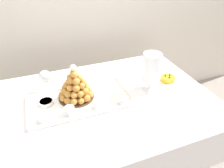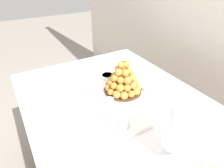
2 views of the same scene
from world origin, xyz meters
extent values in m
cylinder|color=brown|center=(-0.65, -0.41, 0.38)|extent=(0.04, 0.04, 0.77)
cylinder|color=brown|center=(-0.65, 0.41, 0.38)|extent=(0.04, 0.04, 0.77)
cube|color=brown|center=(0.00, 0.00, 0.78)|extent=(1.42, 0.94, 0.02)
cube|color=white|center=(0.00, 0.00, 0.79)|extent=(1.48, 1.00, 0.00)
cube|color=white|center=(0.00, -0.50, 0.62)|extent=(1.48, 0.01, 0.32)
cube|color=white|center=(0.00, 0.50, 0.62)|extent=(1.48, 0.01, 0.32)
cube|color=white|center=(-0.74, 0.00, 0.62)|extent=(0.01, 1.00, 0.32)
cube|color=white|center=(-0.14, 0.03, 0.79)|extent=(0.65, 0.33, 0.01)
cube|color=white|center=(-0.14, -0.13, 0.80)|extent=(0.65, 0.01, 0.02)
cube|color=white|center=(-0.14, 0.20, 0.80)|extent=(0.65, 0.01, 0.02)
cube|color=white|center=(-0.47, 0.03, 0.80)|extent=(0.01, 0.33, 0.02)
cube|color=white|center=(0.18, 0.03, 0.80)|extent=(0.01, 0.33, 0.02)
cylinder|color=white|center=(-0.14, 0.03, 0.80)|extent=(0.30, 0.30, 0.00)
cylinder|color=#4C331E|center=(-0.15, 0.08, 0.80)|extent=(0.24, 0.24, 0.01)
cone|color=#AB6A2B|center=(-0.15, 0.08, 0.90)|extent=(0.15, 0.15, 0.19)
sphere|color=#C98536|center=(-0.06, 0.08, 0.83)|extent=(0.04, 0.04, 0.04)
sphere|color=#C98436|center=(-0.07, 0.12, 0.83)|extent=(0.05, 0.05, 0.05)
sphere|color=#CA8737|center=(-0.10, 0.16, 0.83)|extent=(0.05, 0.05, 0.05)
sphere|color=#C98536|center=(-0.14, 0.17, 0.83)|extent=(0.04, 0.04, 0.04)
sphere|color=#C68133|center=(-0.18, 0.17, 0.83)|extent=(0.04, 0.04, 0.04)
sphere|color=#CA8737|center=(-0.22, 0.14, 0.83)|extent=(0.04, 0.04, 0.04)
sphere|color=#C78334|center=(-0.24, 0.10, 0.83)|extent=(0.05, 0.05, 0.05)
sphere|color=#CC8939|center=(-0.24, 0.06, 0.83)|extent=(0.05, 0.05, 0.05)
sphere|color=#C98636|center=(-0.22, 0.02, 0.83)|extent=(0.04, 0.04, 0.04)
sphere|color=#CD8939|center=(-0.18, 0.00, 0.83)|extent=(0.05, 0.05, 0.05)
sphere|color=#C98536|center=(-0.14, -0.01, 0.83)|extent=(0.04, 0.04, 0.04)
sphere|color=#C88435|center=(-0.10, 0.01, 0.83)|extent=(0.05, 0.05, 0.05)
sphere|color=#CB8737|center=(-0.07, 0.04, 0.83)|extent=(0.05, 0.05, 0.05)
sphere|color=#CC8938|center=(-0.08, 0.11, 0.87)|extent=(0.04, 0.04, 0.04)
sphere|color=#C78335|center=(-0.11, 0.14, 0.87)|extent=(0.05, 0.05, 0.05)
sphere|color=#C58033|center=(-0.15, 0.15, 0.87)|extent=(0.05, 0.05, 0.05)
sphere|color=#C98536|center=(-0.19, 0.14, 0.86)|extent=(0.04, 0.04, 0.04)
sphere|color=#CB8738|center=(-0.22, 0.12, 0.87)|extent=(0.04, 0.04, 0.04)
sphere|color=#C98536|center=(-0.22, 0.08, 0.86)|extent=(0.05, 0.05, 0.05)
sphere|color=#C68134|center=(-0.21, 0.04, 0.87)|extent=(0.05, 0.05, 0.05)
sphere|color=#CC8838|center=(-0.18, 0.01, 0.87)|extent=(0.04, 0.04, 0.04)
sphere|color=#C88435|center=(-0.14, 0.01, 0.87)|extent=(0.04, 0.04, 0.04)
sphere|color=#C68234|center=(-0.10, 0.03, 0.87)|extent=(0.05, 0.05, 0.05)
sphere|color=#C88435|center=(-0.08, 0.06, 0.86)|extent=(0.04, 0.04, 0.04)
sphere|color=#C98436|center=(-0.11, 0.11, 0.90)|extent=(0.04, 0.04, 0.04)
sphere|color=#C98536|center=(-0.15, 0.13, 0.90)|extent=(0.05, 0.05, 0.05)
sphere|color=#CC8939|center=(-0.19, 0.12, 0.90)|extent=(0.04, 0.04, 0.04)
sphere|color=#C68133|center=(-0.21, 0.09, 0.91)|extent=(0.05, 0.05, 0.05)
sphere|color=#CB8838|center=(-0.19, 0.05, 0.90)|extent=(0.04, 0.04, 0.04)
sphere|color=#C68234|center=(-0.16, 0.03, 0.90)|extent=(0.05, 0.05, 0.05)
sphere|color=#CA8636|center=(-0.12, 0.04, 0.91)|extent=(0.04, 0.04, 0.04)
sphere|color=#C98536|center=(-0.10, 0.08, 0.90)|extent=(0.05, 0.05, 0.05)
sphere|color=#C78234|center=(-0.14, 0.11, 0.94)|extent=(0.04, 0.04, 0.04)
sphere|color=#CA8637|center=(-0.18, 0.11, 0.94)|extent=(0.04, 0.04, 0.04)
sphere|color=#CB8737|center=(-0.18, 0.07, 0.94)|extent=(0.05, 0.05, 0.05)
sphere|color=#CB8737|center=(-0.15, 0.05, 0.94)|extent=(0.05, 0.05, 0.05)
sphere|color=#C78335|center=(-0.12, 0.07, 0.94)|extent=(0.04, 0.04, 0.04)
sphere|color=#CA8737|center=(-0.15, 0.10, 0.98)|extent=(0.05, 0.05, 0.05)
sphere|color=#CB8738|center=(-0.15, 0.07, 0.98)|extent=(0.04, 0.04, 0.04)
sphere|color=white|center=(-0.15, 0.08, 1.02)|extent=(0.04, 0.04, 0.04)
cylinder|color=silver|center=(-0.38, -0.07, 0.82)|extent=(0.06, 0.06, 0.05)
cylinder|color=gold|center=(-0.38, -0.07, 0.81)|extent=(0.05, 0.05, 0.02)
cylinder|color=#EAC166|center=(-0.38, -0.07, 0.82)|extent=(0.05, 0.05, 0.01)
sphere|color=brown|center=(-0.38, -0.07, 0.83)|extent=(0.02, 0.02, 0.02)
cylinder|color=silver|center=(-0.23, -0.07, 0.82)|extent=(0.06, 0.06, 0.05)
cylinder|color=#F4EAC6|center=(-0.23, -0.07, 0.81)|extent=(0.05, 0.05, 0.02)
cylinder|color=white|center=(-0.23, -0.07, 0.83)|extent=(0.05, 0.05, 0.02)
sphere|color=brown|center=(-0.23, -0.08, 0.84)|extent=(0.02, 0.02, 0.02)
cylinder|color=silver|center=(-0.05, -0.07, 0.83)|extent=(0.05, 0.05, 0.06)
cylinder|color=gold|center=(-0.05, -0.07, 0.81)|extent=(0.04, 0.04, 0.02)
cylinder|color=#EAC166|center=(-0.05, -0.07, 0.83)|extent=(0.04, 0.04, 0.02)
sphere|color=brown|center=(-0.05, -0.07, 0.84)|extent=(0.01, 0.01, 0.01)
cylinder|color=silver|center=(0.11, -0.08, 0.82)|extent=(0.05, 0.05, 0.05)
cylinder|color=gold|center=(0.11, -0.08, 0.81)|extent=(0.05, 0.05, 0.02)
cylinder|color=#EAC166|center=(0.11, -0.08, 0.82)|extent=(0.05, 0.05, 0.01)
sphere|color=brown|center=(0.10, -0.09, 0.83)|extent=(0.02, 0.02, 0.02)
cylinder|color=white|center=(-0.35, 0.08, 0.81)|extent=(0.09, 0.09, 0.02)
cylinder|color=#F2CC59|center=(-0.35, 0.08, 0.82)|extent=(0.08, 0.08, 0.00)
cylinder|color=white|center=(0.36, 0.01, 0.79)|extent=(0.10, 0.10, 0.01)
cylinder|color=white|center=(0.36, 0.01, 0.83)|extent=(0.02, 0.02, 0.07)
cylinder|color=white|center=(0.36, 0.01, 0.96)|extent=(0.12, 0.12, 0.19)
cylinder|color=#9ED860|center=(0.37, 0.01, 0.88)|extent=(0.07, 0.05, 0.07)
cylinder|color=#9ED860|center=(0.35, 0.03, 0.88)|extent=(0.05, 0.05, 0.05)
cylinder|color=yellow|center=(0.35, -0.01, 0.88)|extent=(0.06, 0.04, 0.06)
cylinder|color=yellow|center=(0.38, 0.03, 0.90)|extent=(0.06, 0.05, 0.05)
cylinder|color=#F9A54C|center=(0.34, 0.02, 0.90)|extent=(0.06, 0.05, 0.06)
cylinder|color=yellow|center=(0.36, -0.02, 0.90)|extent=(0.06, 0.04, 0.06)
cylinder|color=brown|center=(0.37, 0.04, 0.92)|extent=(0.06, 0.05, 0.06)
cylinder|color=pink|center=(0.35, 0.01, 0.92)|extent=(0.05, 0.04, 0.05)
cylinder|color=pink|center=(0.35, -0.02, 0.92)|extent=(0.05, 0.04, 0.05)
cylinder|color=pink|center=(0.39, 0.00, 0.92)|extent=(0.05, 0.05, 0.05)
cylinder|color=yellow|center=(0.35, 0.02, 0.94)|extent=(0.06, 0.05, 0.06)
cylinder|color=#72B2E0|center=(0.35, 0.00, 0.94)|extent=(0.05, 0.04, 0.05)
cylinder|color=#F9A54C|center=(0.38, 0.01, 0.94)|extent=(0.05, 0.05, 0.05)
cylinder|color=#9ED860|center=(0.35, 0.03, 0.96)|extent=(0.05, 0.05, 0.04)
cylinder|color=brown|center=(0.34, -0.01, 0.96)|extent=(0.06, 0.04, 0.06)
cylinder|color=yellow|center=(0.37, 0.00, 0.96)|extent=(0.05, 0.05, 0.04)
cylinder|color=#9ED860|center=(0.37, 0.02, 0.96)|extent=(0.05, 0.04, 0.05)
cylinder|color=#D199D8|center=(0.34, 0.01, 0.98)|extent=(0.05, 0.05, 0.05)
cylinder|color=#F9A54C|center=(0.37, -0.01, 0.98)|extent=(0.05, 0.05, 0.04)
cylinder|color=pink|center=(0.37, 0.02, 0.98)|extent=(0.05, 0.04, 0.05)
cylinder|color=yellow|center=(0.33, 0.00, 1.01)|extent=(0.05, 0.05, 0.04)
cylinder|color=#72B2E0|center=(0.37, -0.02, 1.01)|extent=(0.05, 0.05, 0.05)
cylinder|color=yellow|center=(0.38, 0.02, 1.01)|extent=(0.06, 0.05, 0.05)
cylinder|color=#D199D8|center=(0.34, 0.03, 1.01)|extent=(0.06, 0.05, 0.05)
cylinder|color=#72B2E0|center=(0.34, -0.02, 1.03)|extent=(0.05, 0.04, 0.05)
cylinder|color=pink|center=(0.37, 0.00, 1.03)|extent=(0.05, 0.04, 0.04)
cylinder|color=#F9A54C|center=(0.38, 0.03, 1.03)|extent=(0.05, 0.05, 0.04)
cylinder|color=#9ED860|center=(0.35, 0.01, 1.03)|extent=(0.04, 0.04, 0.04)
cylinder|color=silver|center=(-0.32, 0.24, 0.79)|extent=(0.06, 0.06, 0.00)
cylinder|color=silver|center=(-0.32, 0.24, 0.83)|extent=(0.01, 0.01, 0.08)
sphere|color=silver|center=(-0.32, 0.24, 0.91)|extent=(0.08, 0.08, 0.08)
cylinder|color=maroon|center=(-0.32, 0.24, 0.89)|extent=(0.06, 0.06, 0.03)
camera|label=1|loc=(-0.33, -1.05, 1.64)|focal=33.44mm
camera|label=2|loc=(0.71, -0.49, 1.49)|focal=31.89mm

